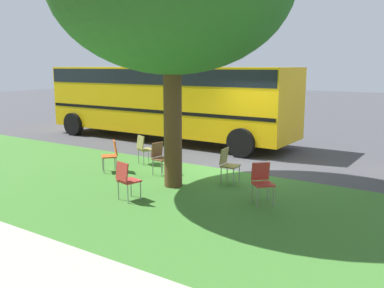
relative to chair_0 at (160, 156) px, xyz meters
The scene contains 9 objects.
ground 2.28m from the chair_0, 130.24° to the right, with size 80.00×80.00×0.00m, color #424247.
grass_verge 2.14m from the chair_0, 133.61° to the left, with size 48.00×6.00×0.01m, color #3D752D.
chair_0 is the anchor object (origin of this frame).
chair_1 2.36m from the chair_0, 110.03° to the left, with size 0.50×0.50×0.88m.
chair_2 1.96m from the chair_0, behind, with size 0.45×0.45×0.88m.
chair_3 1.42m from the chair_0, 20.05° to the left, with size 0.58×0.59×0.88m.
chair_4 1.35m from the chair_0, 30.97° to the right, with size 0.54×0.55×0.88m.
chair_5 3.41m from the chair_0, 168.00° to the left, with size 0.59×0.59×0.88m.
school_bus 5.58m from the chair_0, 54.55° to the right, with size 10.40×2.80×2.88m.
Camera 1 is at (-5.50, 10.50, 2.92)m, focal length 39.35 mm.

